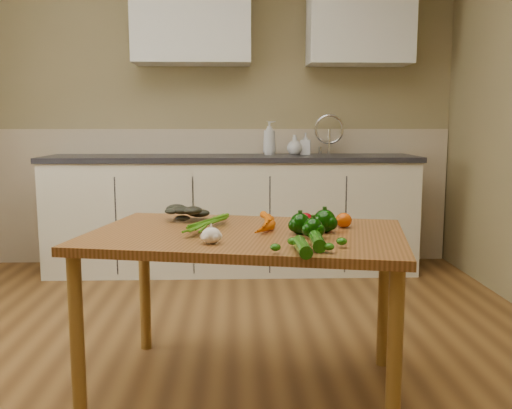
{
  "coord_description": "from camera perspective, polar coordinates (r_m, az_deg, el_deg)",
  "views": [
    {
      "loc": [
        0.23,
        -2.22,
        1.14
      ],
      "look_at": [
        0.32,
        0.37,
        0.77
      ],
      "focal_mm": 40.0,
      "sensor_mm": 36.0,
      "label": 1
    }
  ],
  "objects": [
    {
      "name": "zucchini_a",
      "position": [
        2.08,
        6.14,
        -3.67
      ],
      "size": [
        0.06,
        0.18,
        0.05
      ],
      "primitive_type": "cylinder",
      "rotation": [
        1.57,
        0.0,
        -0.04
      ],
      "color": "#154C08",
      "rests_on": "table"
    },
    {
      "name": "garlic_bulb",
      "position": [
        2.15,
        -4.5,
        -3.1
      ],
      "size": [
        0.07,
        0.07,
        0.06
      ],
      "primitive_type": "ellipsoid",
      "color": "white",
      "rests_on": "table"
    },
    {
      "name": "upper_cabinets",
      "position": [
        4.62,
        1.54,
        18.14
      ],
      "size": [
        2.15,
        0.35,
        0.7
      ],
      "color": "silver",
      "rests_on": "room"
    },
    {
      "name": "pepper_c",
      "position": [
        2.26,
        5.73,
        -2.37
      ],
      "size": [
        0.08,
        0.08,
        0.08
      ],
      "primitive_type": "sphere",
      "color": "black",
      "rests_on": "table"
    },
    {
      "name": "carrot_bunch",
      "position": [
        2.42,
        -0.88,
        -1.81
      ],
      "size": [
        0.27,
        0.23,
        0.06
      ],
      "primitive_type": null,
      "rotation": [
        0.0,
        0.0,
        -0.2
      ],
      "color": "#CB5604",
      "rests_on": "table"
    },
    {
      "name": "soap_bottle_c",
      "position": [
        4.52,
        3.89,
        5.97
      ],
      "size": [
        0.16,
        0.16,
        0.16
      ],
      "primitive_type": "imported",
      "rotation": [
        0.0,
        0.0,
        3.53
      ],
      "color": "silver",
      "rests_on": "counter_run"
    },
    {
      "name": "pepper_b",
      "position": [
        2.38,
        6.87,
        -1.66
      ],
      "size": [
        0.09,
        0.09,
        0.09
      ],
      "primitive_type": "sphere",
      "color": "black",
      "rests_on": "table"
    },
    {
      "name": "counter_run",
      "position": [
        4.46,
        -2.28,
        -0.77
      ],
      "size": [
        2.84,
        0.64,
        1.14
      ],
      "color": "beige",
      "rests_on": "ground"
    },
    {
      "name": "soap_bottle_b",
      "position": [
        4.56,
        4.96,
        6.09
      ],
      "size": [
        0.09,
        0.09,
        0.17
      ],
      "primitive_type": "imported",
      "rotation": [
        0.0,
        0.0,
        2.98
      ],
      "color": "silver",
      "rests_on": "counter_run"
    },
    {
      "name": "tomato_c",
      "position": [
        2.5,
        8.76,
        -1.56
      ],
      "size": [
        0.07,
        0.07,
        0.07
      ],
      "primitive_type": "ellipsoid",
      "color": "#C34504",
      "rests_on": "table"
    },
    {
      "name": "zucchini_b",
      "position": [
        1.99,
        4.66,
        -4.25
      ],
      "size": [
        0.05,
        0.19,
        0.05
      ],
      "primitive_type": "cylinder",
      "rotation": [
        1.57,
        0.0,
        0.02
      ],
      "color": "#154C08",
      "rests_on": "table"
    },
    {
      "name": "tomato_b",
      "position": [
        2.55,
        6.91,
        -1.3
      ],
      "size": [
        0.08,
        0.08,
        0.07
      ],
      "primitive_type": "ellipsoid",
      "color": "#C34504",
      "rests_on": "table"
    },
    {
      "name": "pepper_a",
      "position": [
        2.34,
        4.42,
        -1.93
      ],
      "size": [
        0.09,
        0.09,
        0.09
      ],
      "primitive_type": "sphere",
      "color": "black",
      "rests_on": "table"
    },
    {
      "name": "tomato_a",
      "position": [
        2.45,
        4.95,
        -1.65
      ],
      "size": [
        0.08,
        0.08,
        0.07
      ],
      "primitive_type": "ellipsoid",
      "color": "#93020B",
      "rests_on": "table"
    },
    {
      "name": "room",
      "position": [
        2.41,
        -7.7,
        10.52
      ],
      "size": [
        4.04,
        5.04,
        2.64
      ],
      "color": "brown",
      "rests_on": "ground"
    },
    {
      "name": "table",
      "position": [
        2.4,
        -0.98,
        -4.56
      ],
      "size": [
        1.44,
        1.08,
        0.69
      ],
      "rotation": [
        0.0,
        0.0,
        -0.2
      ],
      "color": "brown",
      "rests_on": "ground"
    },
    {
      "name": "soap_bottle_a",
      "position": [
        4.49,
        1.34,
        6.67
      ],
      "size": [
        0.13,
        0.12,
        0.26
      ],
      "primitive_type": "imported",
      "rotation": [
        0.0,
        0.0,
        1.83
      ],
      "color": "silver",
      "rests_on": "counter_run"
    },
    {
      "name": "leafy_greens",
      "position": [
        2.67,
        -7.19,
        -0.63
      ],
      "size": [
        0.19,
        0.17,
        0.09
      ],
      "primitive_type": null,
      "color": "black",
      "rests_on": "table"
    }
  ]
}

